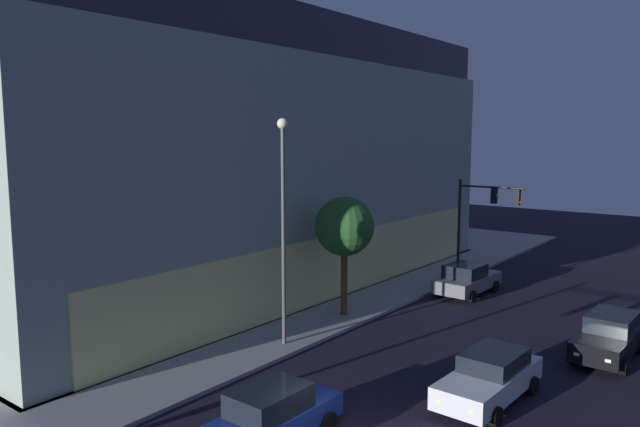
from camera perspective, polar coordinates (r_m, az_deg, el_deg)
The scene contains 8 objects.
modern_building at distance 42.62m, azimuth -16.01°, elevation 5.41°, with size 34.06×32.40×14.99m.
traffic_light_far_corner at distance 36.99m, azimuth 15.23°, elevation 0.39°, with size 0.37×3.95×5.93m.
street_lamp_sidewalk at distance 24.17m, azimuth -3.52°, elevation 0.60°, with size 0.44×0.44×9.23m.
sidewalk_tree at distance 28.39m, azimuth 2.33°, elevation -1.30°, with size 2.83×2.83×5.70m.
car_blue at distance 17.98m, azimuth -4.35°, elevation -18.41°, with size 4.11×2.00×1.67m.
car_white at distance 21.17m, azimuth 15.85°, elevation -14.69°, with size 4.86×2.18×1.61m.
car_black at distance 26.56m, azimuth 25.83°, elevation -10.43°, with size 4.75×2.13×1.73m.
car_grey at distance 34.19m, azimuth 13.78°, elevation -6.08°, with size 4.69×2.34×1.72m.
Camera 1 is at (-12.47, -8.91, 8.66)m, focal length 33.68 mm.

